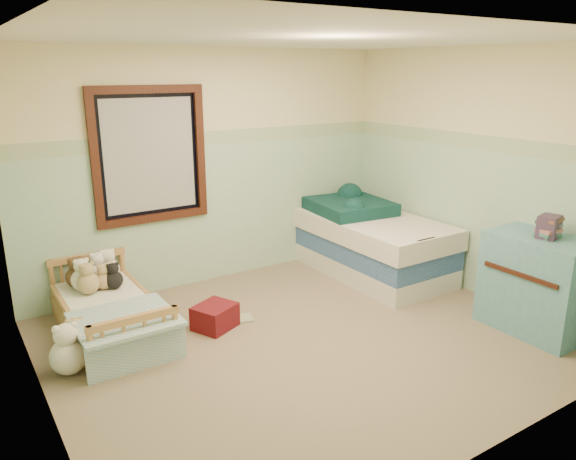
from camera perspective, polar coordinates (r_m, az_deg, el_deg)
floor at (r=4.90m, az=2.11°, el=-11.38°), size 4.20×3.60×0.02m
ceiling at (r=4.35m, az=2.48°, el=19.49°), size 4.20×3.60×0.02m
wall_back at (r=5.99m, az=-7.79°, el=6.39°), size 4.20×0.04×2.50m
wall_front at (r=3.23m, az=21.13°, el=-3.27°), size 4.20×0.04×2.50m
wall_left at (r=3.70m, az=-25.28°, el=-1.28°), size 0.04×3.60×2.50m
wall_right at (r=5.91m, az=19.23°, el=5.49°), size 0.04×3.60×2.50m
wainscot_mint at (r=6.08m, az=-7.55°, el=1.73°), size 4.20×0.01×1.50m
border_strip at (r=5.93m, az=-7.85°, el=9.46°), size 4.20×0.01×0.15m
window_frame at (r=5.66m, az=-14.14°, el=7.52°), size 1.16×0.06×1.36m
window_blinds at (r=5.67m, az=-14.18°, el=7.54°), size 0.92×0.01×1.12m
toddler_bed_frame at (r=5.20m, az=-17.91°, el=-9.27°), size 0.73×1.46×0.19m
toddler_mattress at (r=5.13m, az=-18.06°, el=-7.72°), size 0.67×1.40×0.12m
patchwork_quilt at (r=4.70m, az=-16.63°, el=-8.87°), size 0.79×0.73×0.03m
plush_bed_brown at (r=5.50m, az=-21.13°, el=-4.58°), size 0.20×0.20×0.20m
plush_bed_white at (r=5.54m, az=-19.11°, el=-4.21°), size 0.21×0.21×0.21m
plush_bed_tan at (r=5.31m, az=-20.07°, el=-5.23°), size 0.20×0.20×0.20m
plush_bed_dark at (r=5.36m, az=-17.67°, el=-4.96°), size 0.17×0.17×0.17m
plush_floor_cream at (r=4.66m, az=-21.88°, el=-12.13°), size 0.28×0.28×0.28m
plush_floor_tan at (r=4.88m, az=-21.09°, el=-11.00°), size 0.24×0.24×0.24m
twin_bed_frame at (r=6.46m, az=8.32°, el=-3.36°), size 0.97×1.93×0.22m
twin_boxspring at (r=6.39m, az=8.40°, el=-1.51°), size 0.97×1.93×0.22m
twin_mattress at (r=6.33m, az=8.48°, el=0.39°), size 1.00×1.97×0.22m
teal_blanket at (r=6.47m, az=6.46°, el=2.47°), size 0.91×0.95×0.14m
dresser at (r=5.37m, az=24.50°, el=-5.15°), size 0.55×0.88×0.88m
book_stack at (r=5.19m, az=25.51°, el=0.30°), size 0.23×0.20×0.20m
red_pillow at (r=5.09m, az=-7.61°, el=-8.91°), size 0.45×0.43×0.22m
floor_book at (r=5.26m, az=-5.00°, el=-9.19°), size 0.27×0.23×0.02m
extra_plush_0 at (r=5.56m, az=-18.17°, el=-3.98°), size 0.22×0.22×0.22m
extra_plush_1 at (r=5.38m, az=-18.61°, el=-5.01°), size 0.16×0.16×0.16m
extra_plush_2 at (r=5.40m, az=-20.57°, el=-4.88°), size 0.21×0.21×0.21m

